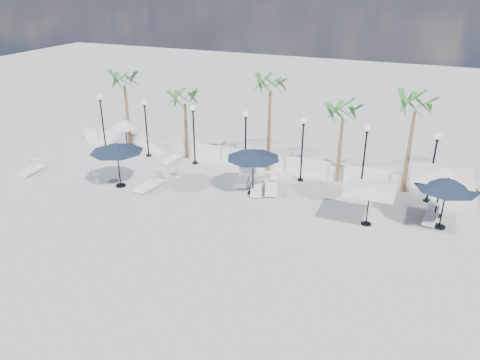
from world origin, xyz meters
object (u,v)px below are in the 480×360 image
at_px(lounger_2, 171,159).
at_px(lounger_6, 271,186).
at_px(parasol_navy_mid, 253,154).
at_px(parasol_cream_small, 125,124).
at_px(lounger_5, 249,179).
at_px(lounger_7, 431,216).
at_px(lounger_0, 31,169).
at_px(parasol_cream_sq_b, 371,184).
at_px(lounger_3, 256,189).
at_px(parasol_navy_left, 117,148).
at_px(lounger_1, 151,183).
at_px(parasol_navy_right, 448,184).
at_px(lounger_4, 243,178).
at_px(parasol_cream_sq_a, 444,168).

height_order(lounger_2, lounger_6, lounger_6).
bearing_deg(parasol_navy_mid, parasol_cream_small, 166.44).
distance_m(lounger_5, lounger_7, 10.02).
height_order(lounger_6, parasol_navy_mid, parasol_navy_mid).
distance_m(lounger_0, lounger_5, 13.34).
height_order(lounger_5, parasol_cream_sq_b, parasol_cream_sq_b).
relative_size(lounger_3, parasol_cream_small, 0.75).
relative_size(parasol_navy_left, parasol_navy_mid, 1.01).
bearing_deg(lounger_1, parasol_cream_small, 146.18).
bearing_deg(parasol_navy_right, parasol_navy_left, -173.39).
xyz_separation_m(lounger_7, parasol_navy_left, (-16.60, -2.52, 2.10)).
height_order(lounger_0, lounger_3, lounger_0).
bearing_deg(lounger_6, lounger_4, 148.62).
bearing_deg(lounger_2, parasol_navy_left, -97.18).
relative_size(lounger_0, lounger_5, 1.02).
height_order(lounger_5, lounger_6, lounger_6).
height_order(lounger_4, lounger_7, lounger_4).
bearing_deg(lounger_1, parasol_cream_sq_b, 10.57).
height_order(lounger_4, lounger_6, lounger_4).
bearing_deg(lounger_1, lounger_0, -164.46).
distance_m(lounger_1, parasol_cream_small, 6.18).
distance_m(lounger_5, parasol_cream_sq_b, 7.75).
bearing_deg(lounger_2, lounger_5, -9.22).
relative_size(parasol_cream_sq_b, parasol_cream_small, 1.86).
distance_m(lounger_1, parasol_cream_sq_a, 15.47).
height_order(lounger_3, lounger_5, lounger_5).
xyz_separation_m(lounger_0, parasol_navy_right, (23.21, 2.47, 2.07)).
distance_m(lounger_0, lounger_2, 8.51).
bearing_deg(parasol_navy_left, lounger_0, -175.36).
relative_size(lounger_6, parasol_cream_sq_b, 0.47).
bearing_deg(parasol_navy_left, lounger_6, 18.59).
xyz_separation_m(lounger_3, parasol_cream_sq_b, (6.25, -1.28, 1.94)).
xyz_separation_m(lounger_5, parasol_cream_sq_a, (10.18, -0.13, 2.39)).
distance_m(lounger_4, lounger_5, 0.34).
height_order(lounger_4, parasol_navy_mid, parasol_navy_mid).
bearing_deg(parasol_navy_right, parasol_cream_sq_a, 101.22).
bearing_deg(parasol_navy_mid, lounger_7, 3.02).
height_order(lounger_5, parasol_cream_sq_a, parasol_cream_sq_a).
bearing_deg(lounger_6, parasol_cream_sq_a, -16.30).
relative_size(lounger_5, parasol_cream_small, 0.73).
bearing_deg(lounger_3, parasol_navy_left, 176.42).
distance_m(parasol_navy_mid, parasol_cream_sq_a, 9.50).
height_order(lounger_6, parasol_cream_small, parasol_cream_small).
bearing_deg(parasol_cream_sq_a, lounger_2, 175.35).
height_order(lounger_0, parasol_navy_mid, parasol_navy_mid).
relative_size(lounger_0, parasol_cream_sq_b, 0.40).
relative_size(lounger_0, parasol_navy_right, 0.64).
bearing_deg(lounger_3, lounger_4, 120.48).
height_order(lounger_7, parasol_navy_left, parasol_navy_left).
xyz_separation_m(parasol_cream_sq_a, parasol_cream_sq_b, (-3.07, -2.25, -0.45)).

